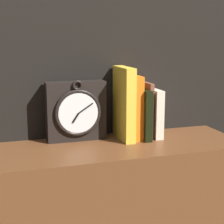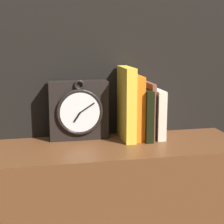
% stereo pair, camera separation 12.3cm
% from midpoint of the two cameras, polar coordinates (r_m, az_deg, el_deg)
% --- Properties ---
extents(clock, '(0.21, 0.08, 0.21)m').
position_cam_midpoint_polar(clock, '(1.31, -2.45, 0.22)').
color(clock, black).
rests_on(clock, bookshelf).
extents(book_slot0_yellow, '(0.04, 0.15, 0.26)m').
position_cam_midpoint_polar(book_slot0_yellow, '(1.31, 4.91, 1.24)').
color(book_slot0_yellow, gold).
rests_on(book_slot0_yellow, bookshelf).
extents(book_slot1_orange, '(0.03, 0.13, 0.23)m').
position_cam_midpoint_polar(book_slot1_orange, '(1.33, 6.25, 0.71)').
color(book_slot1_orange, orange).
rests_on(book_slot1_orange, bookshelf).
extents(book_slot2_black, '(0.03, 0.15, 0.18)m').
position_cam_midpoint_polar(book_slot2_black, '(1.33, 7.58, -0.30)').
color(book_slot2_black, black).
rests_on(book_slot2_black, bookshelf).
extents(book_slot3_brown, '(0.01, 0.12, 0.20)m').
position_cam_midpoint_polar(book_slot3_brown, '(1.35, 8.24, 0.27)').
color(book_slot3_brown, brown).
rests_on(book_slot3_brown, bookshelf).
extents(book_slot4_cream, '(0.03, 0.13, 0.17)m').
position_cam_midpoint_polar(book_slot4_cream, '(1.36, 9.41, -0.24)').
color(book_slot4_cream, beige).
rests_on(book_slot4_cream, bookshelf).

